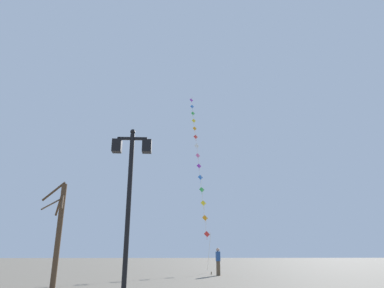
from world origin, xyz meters
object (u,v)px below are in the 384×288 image
at_px(kite_train, 198,156).
at_px(kite_flyer, 218,261).
at_px(twin_lantern_lamp_post, 130,179).
at_px(bare_tree, 59,228).

height_order(kite_train, kite_flyer, kite_train).
relative_size(twin_lantern_lamp_post, kite_train, 0.26).
distance_m(twin_lantern_lamp_post, kite_train, 22.91).
height_order(kite_train, bare_tree, kite_train).
bearing_deg(kite_train, bare_tree, -113.08).
bearing_deg(kite_train, kite_flyer, -85.02).
bearing_deg(bare_tree, kite_flyer, 46.26).
relative_size(kite_train, bare_tree, 4.48).
bearing_deg(bare_tree, twin_lantern_lamp_post, -54.13).
xyz_separation_m(kite_flyer, bare_tree, (-7.80, -8.15, 1.48)).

